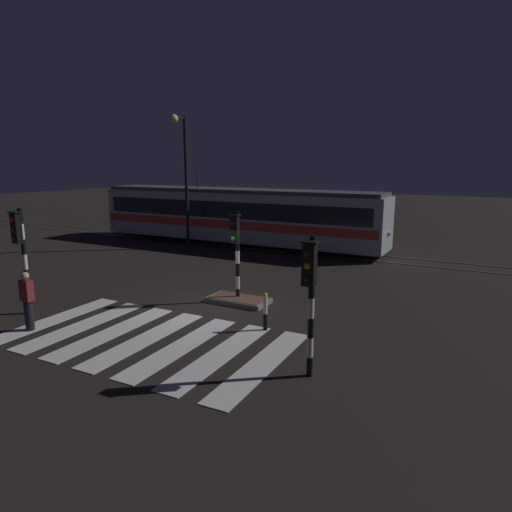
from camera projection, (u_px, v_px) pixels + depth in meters
The scene contains 12 objects.
ground_plane at pixel (207, 309), 14.80m from camera, with size 120.00×120.00×0.00m, color black.
rail_near at pixel (316, 255), 23.38m from camera, with size 80.00×0.12×0.03m, color #59595E.
rail_far at pixel (326, 251), 24.62m from camera, with size 80.00×0.12×0.03m, color #59595E.
crosswalk_zebra at pixel (146, 339), 12.27m from camera, with size 7.79×4.59×0.02m.
traffic_island at pixel (239, 300), 15.49m from camera, with size 2.08×1.07×0.18m.
traffic_light_corner_near_left at pixel (21, 246), 13.86m from camera, with size 0.36×0.42×3.34m.
traffic_light_corner_near_right at pixel (310, 286), 9.66m from camera, with size 0.36×0.42×3.18m.
traffic_light_median_centre at pixel (236, 243), 15.16m from camera, with size 0.36×0.42×3.11m.
street_lamp_trackside_left at pixel (183, 166), 24.38m from camera, with size 0.44×1.21×7.14m.
tram at pixel (235, 215), 26.07m from camera, with size 17.48×2.58×4.15m.
pedestrian_waiting_at_kerb at pixel (28, 301), 12.73m from camera, with size 0.36×0.24×1.71m.
bollard_island_edge at pixel (265, 312), 12.80m from camera, with size 0.12×0.12×1.11m.
Camera 1 is at (8.08, -11.72, 4.67)m, focal length 31.85 mm.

